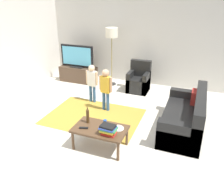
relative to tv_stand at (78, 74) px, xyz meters
name	(u,v)px	position (x,y,z in m)	size (l,w,h in m)	color
ground	(102,126)	(1.84, -2.30, -0.24)	(7.80, 7.80, 0.00)	beige
wall_back	(140,41)	(1.84, 0.70, 1.11)	(6.00, 0.12, 2.70)	silver
area_rug	(94,116)	(1.48, -1.97, -0.24)	(2.20, 1.60, 0.01)	#B28C33
tv_stand	(78,74)	(0.00, 0.00, 0.00)	(1.20, 0.44, 0.50)	#4C3828
tv	(77,56)	(0.00, -0.02, 0.60)	(1.10, 0.28, 0.71)	black
couch	(187,118)	(3.58, -1.79, 0.05)	(0.80, 1.80, 0.86)	black
armchair	(139,81)	(2.05, -0.04, 0.05)	(0.60, 0.60, 0.90)	black
floor_lamp	(112,36)	(1.11, 0.15, 1.30)	(0.36, 0.36, 1.78)	#262626
child_near_tv	(92,80)	(1.10, -1.23, 0.38)	(0.35, 0.17, 1.03)	#33598C
child_center	(106,86)	(1.62, -1.55, 0.40)	(0.35, 0.17, 1.07)	#33598C
coffee_table	(100,130)	(2.10, -2.99, 0.13)	(1.00, 0.60, 0.42)	#513823
book_stack	(108,129)	(2.32, -3.12, 0.27)	(0.31, 0.24, 0.18)	red
bottle	(88,116)	(1.80, -2.89, 0.32)	(0.06, 0.06, 0.33)	#4C3319
tv_remote	(84,128)	(1.82, -3.11, 0.19)	(0.17, 0.05, 0.02)	black
soda_can	(105,123)	(2.15, -2.87, 0.24)	(0.07, 0.07, 0.12)	#2659B2
plate	(118,128)	(2.42, -2.89, 0.18)	(0.22, 0.22, 0.02)	white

